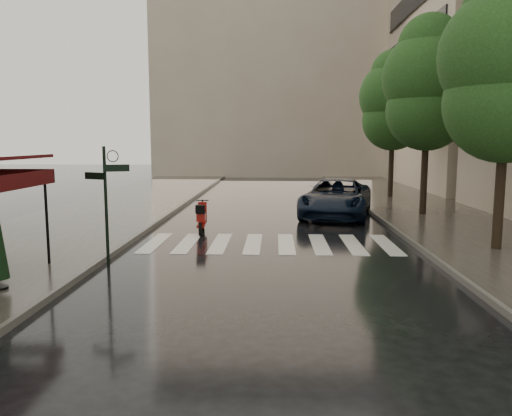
{
  "coord_description": "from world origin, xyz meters",
  "views": [
    {
      "loc": [
        3.13,
        -9.53,
        3.22
      ],
      "look_at": [
        2.61,
        4.08,
        1.4
      ],
      "focal_mm": 35.0,
      "sensor_mm": 36.0,
      "label": 1
    }
  ],
  "objects": [
    {
      "name": "tree_far",
      "position": [
        9.7,
        19.0,
        5.46
      ],
      "size": [
        3.8,
        3.8,
        8.16
      ],
      "color": "black",
      "rests_on": "sidewalk_far"
    },
    {
      "name": "curb_far",
      "position": [
        7.45,
        12.0,
        0.07
      ],
      "size": [
        0.12,
        60.0,
        0.16
      ],
      "primitive_type": "cube",
      "color": "#595651",
      "rests_on": "ground"
    },
    {
      "name": "tree_near",
      "position": [
        9.6,
        5.0,
        5.32
      ],
      "size": [
        3.8,
        3.8,
        7.99
      ],
      "color": "black",
      "rests_on": "sidewalk_far"
    },
    {
      "name": "parked_car",
      "position": [
        5.78,
        11.88,
        0.81
      ],
      "size": [
        3.95,
        6.3,
        1.62
      ],
      "primitive_type": "imported",
      "rotation": [
        0.0,
        0.0,
        -0.23
      ],
      "color": "black",
      "rests_on": "ground"
    },
    {
      "name": "ground",
      "position": [
        0.0,
        0.0,
        0.0
      ],
      "size": [
        120.0,
        120.0,
        0.0
      ],
      "primitive_type": "plane",
      "color": "black",
      "rests_on": "ground"
    },
    {
      "name": "backdrop_building",
      "position": [
        3.0,
        38.0,
        10.0
      ],
      "size": [
        22.0,
        6.0,
        20.0
      ],
      "primitive_type": "cube",
      "color": "tan",
      "rests_on": "ground"
    },
    {
      "name": "sidewalk_near",
      "position": [
        -4.5,
        12.0,
        0.06
      ],
      "size": [
        6.0,
        60.0,
        0.12
      ],
      "primitive_type": "cube",
      "color": "#38332D",
      "rests_on": "ground"
    },
    {
      "name": "curb_near",
      "position": [
        -1.45,
        12.0,
        0.07
      ],
      "size": [
        0.12,
        60.0,
        0.16
      ],
      "primitive_type": "cube",
      "color": "#595651",
      "rests_on": "ground"
    },
    {
      "name": "sidewalk_far",
      "position": [
        10.25,
        12.0,
        0.06
      ],
      "size": [
        5.5,
        60.0,
        0.12
      ],
      "primitive_type": "cube",
      "color": "#38332D",
      "rests_on": "ground"
    },
    {
      "name": "tree_mid",
      "position": [
        9.5,
        12.0,
        5.59
      ],
      "size": [
        3.8,
        3.8,
        8.34
      ],
      "color": "black",
      "rests_on": "sidewalk_far"
    },
    {
      "name": "scooter",
      "position": [
        0.54,
        7.8,
        0.51
      ],
      "size": [
        0.47,
        1.69,
        1.11
      ],
      "rotation": [
        0.0,
        0.0,
        0.07
      ],
      "color": "black",
      "rests_on": "ground"
    },
    {
      "name": "signpost",
      "position": [
        -1.19,
        3.0,
        1.83
      ],
      "size": [
        1.17,
        0.29,
        3.1
      ],
      "color": "black",
      "rests_on": "ground"
    },
    {
      "name": "crosswalk",
      "position": [
        2.98,
        6.0,
        0.01
      ],
      "size": [
        7.85,
        3.2,
        0.01
      ],
      "color": "silver",
      "rests_on": "ground"
    },
    {
      "name": "haussmann_far",
      "position": [
        16.5,
        26.0,
        9.25
      ],
      "size": [
        8.0,
        16.0,
        18.5
      ],
      "primitive_type": "cube",
      "color": "tan",
      "rests_on": "ground"
    }
  ]
}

